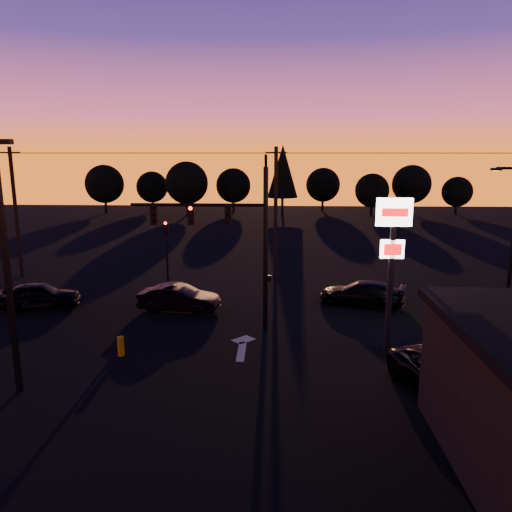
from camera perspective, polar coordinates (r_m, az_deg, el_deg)
The scene contains 24 objects.
ground at distance 21.70m, azimuth -3.20°, elevation -11.86°, with size 120.00×120.00×0.00m, color black.
lane_arrow at distance 23.19m, azimuth -1.57°, elevation -10.21°, with size 1.20×3.10×0.01m.
traffic_signal_mast at distance 24.13m, azimuth -2.70°, elevation 2.86°, with size 6.79×0.52×8.58m.
secondary_signal at distance 32.53m, azimuth -10.19°, elevation 1.37°, with size 0.30×0.31×4.35m.
parking_lot_light at distance 19.53m, azimuth -26.75°, elevation 0.37°, with size 1.25×0.30×9.14m.
pylon_sign at distance 22.18m, azimuth 15.34°, elevation 1.56°, with size 1.50×0.28×6.80m.
streetlight at distance 28.29m, azimuth 27.19°, elevation 1.83°, with size 1.55×0.35×8.00m.
utility_pole_0 at distance 38.44m, azimuth -25.76°, elevation 4.60°, with size 1.40×0.26×9.00m.
utility_pole_1 at distance 34.00m, azimuth 2.26°, elevation 4.96°, with size 1.40×0.26×9.00m.
power_wires at distance 33.75m, azimuth 2.31°, elevation 11.67°, with size 36.00×1.22×0.07m.
bollard at distance 22.79m, azimuth -15.19°, elevation -9.91°, with size 0.29×0.29×0.86m, color #CC9500.
tree_0 at distance 73.88m, azimuth -16.93°, elevation 7.88°, with size 5.36×5.36×6.74m.
tree_1 at distance 75.11m, azimuth -11.79°, elevation 7.72°, with size 4.54×4.54×5.71m.
tree_2 at distance 68.93m, azimuth -7.92°, elevation 8.27°, with size 5.77×5.78×7.26m.
tree_3 at distance 72.17m, azimuth -2.61°, elevation 8.04°, with size 4.95×4.95×6.22m.
tree_4 at distance 68.81m, azimuth 3.07°, elevation 9.66°, with size 4.18×4.18×9.50m.
tree_5 at distance 74.26m, azimuth 7.67°, elevation 8.06°, with size 4.95×4.95×6.22m.
tree_6 at distance 69.20m, azimuth 13.13°, elevation 7.31°, with size 4.54×4.54×5.71m.
tree_7 at distance 73.43m, azimuth 17.35°, elevation 7.83°, with size 5.36×5.36×6.74m.
tree_8 at distance 74.33m, azimuth 22.00°, elevation 6.82°, with size 4.12×4.12×5.19m.
car_left at distance 30.70m, azimuth -23.56°, elevation -4.16°, with size 1.77×4.40×1.50m, color black.
car_mid at distance 28.04m, azimuth -8.79°, elevation -4.79°, with size 1.55×4.45×1.46m, color black.
car_right at distance 29.36m, azimuth 11.97°, elevation -4.19°, with size 1.98×4.86×1.41m, color black.
suv_parked at distance 19.76m, azimuth 21.23°, elevation -12.87°, with size 2.44×5.29×1.47m, color black.
Camera 1 is at (1.92, -19.74, 8.79)m, focal length 35.00 mm.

